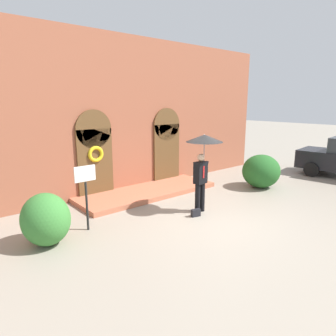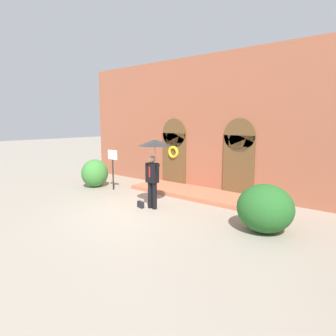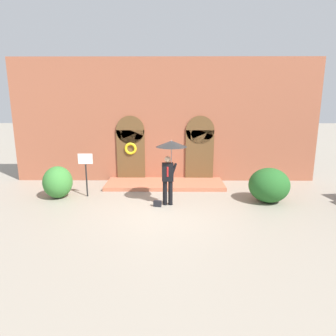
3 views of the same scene
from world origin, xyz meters
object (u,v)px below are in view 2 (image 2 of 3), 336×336
at_px(handbag, 141,205).
at_px(shrub_right, 265,208).
at_px(person_with_umbrella, 154,153).
at_px(shrub_left, 95,173).
at_px(sign_post, 113,163).

height_order(handbag, shrub_right, shrub_right).
height_order(person_with_umbrella, shrub_right, person_with_umbrella).
relative_size(shrub_left, shrub_right, 0.83).
relative_size(handbag, sign_post, 0.16).
distance_m(handbag, sign_post, 3.24).
bearing_deg(person_with_umbrella, shrub_left, 169.48).
distance_m(person_with_umbrella, sign_post, 3.52).
xyz_separation_m(person_with_umbrella, handbag, (-0.47, -0.20, -1.80)).
bearing_deg(sign_post, handbag, -22.20).
height_order(handbag, shrub_left, shrub_left).
distance_m(sign_post, shrub_right, 7.03).
bearing_deg(handbag, person_with_umbrella, 36.73).
relative_size(person_with_umbrella, shrub_left, 1.90).
distance_m(person_with_umbrella, handbag, 1.87).
relative_size(handbag, shrub_left, 0.23).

